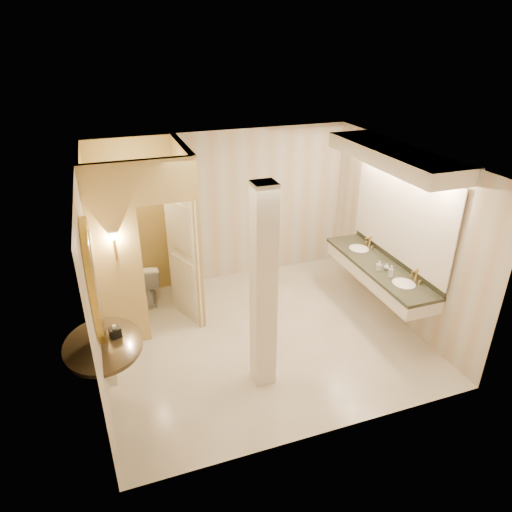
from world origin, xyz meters
The scene contains 16 objects.
floor centered at (0.00, 0.00, 0.00)m, with size 4.50×4.50×0.00m, color silver.
ceiling centered at (0.00, 0.00, 2.70)m, with size 4.50×4.50×0.00m, color silver.
wall_back centered at (0.00, 2.00, 1.35)m, with size 4.50×0.02×2.70m, color beige.
wall_front centered at (0.00, -2.00, 1.35)m, with size 4.50×0.02×2.70m, color beige.
wall_left centered at (-2.25, 0.00, 1.35)m, with size 0.02×4.00×2.70m, color beige.
wall_right centered at (2.25, 0.00, 1.35)m, with size 0.02×4.00×2.70m, color beige.
toilet_closet centered at (-1.12, 0.97, 1.39)m, with size 1.50×1.55×2.70m.
wall_sconce centered at (-1.93, 0.43, 1.73)m, with size 0.14×0.14×0.42m.
vanity centered at (1.98, 0.00, 1.63)m, with size 0.75×2.50×2.09m.
console_shelf centered at (-2.21, -0.66, 1.35)m, with size 1.13×1.13×2.02m.
pillar centered at (-0.32, -0.90, 1.35)m, with size 0.27×0.27×2.70m, color white.
tissue_box centered at (-2.08, -0.57, 0.93)m, with size 0.12×0.12×0.12m, color black.
toilet centered at (-1.49, 1.59, 0.37)m, with size 0.41×0.72×0.73m, color white.
soap_bottle_a centered at (1.83, -0.15, 0.95)m, with size 0.07×0.07×0.15m, color beige.
soap_bottle_b centered at (1.95, -0.17, 0.93)m, with size 0.08×0.08×0.10m, color silver.
soap_bottle_c centered at (1.87, -0.39, 0.97)m, with size 0.07×0.07×0.19m, color #C6B28C.
Camera 1 is at (-1.96, -5.33, 4.15)m, focal length 32.00 mm.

